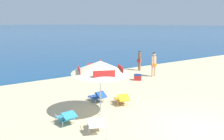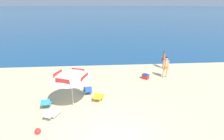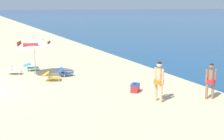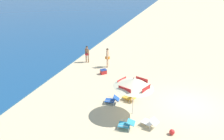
% 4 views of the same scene
% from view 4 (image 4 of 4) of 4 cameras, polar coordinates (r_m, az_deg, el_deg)
% --- Properties ---
extents(ground_plane, '(800.00, 800.00, 0.00)m').
position_cam_4_polar(ground_plane, '(15.72, 17.93, -7.88)').
color(ground_plane, '#D1BA8E').
extents(beach_umbrella_striped_main, '(2.78, 2.81, 2.35)m').
position_cam_4_polar(beach_umbrella_striped_main, '(13.11, 5.30, -3.14)').
color(beach_umbrella_striped_main, silver).
rests_on(beach_umbrella_striped_main, ground).
extents(lounge_chair_under_umbrella, '(0.84, 1.02, 0.52)m').
position_cam_4_polar(lounge_chair_under_umbrella, '(12.98, 9.22, -12.38)').
color(lounge_chair_under_umbrella, white).
rests_on(lounge_chair_under_umbrella, ground).
extents(lounge_chair_beside_umbrella, '(0.77, 1.01, 0.53)m').
position_cam_4_polar(lounge_chair_beside_umbrella, '(15.30, 4.34, -6.49)').
color(lounge_chair_beside_umbrella, gold).
rests_on(lounge_chair_beside_umbrella, ground).
extents(lounge_chair_facing_sea, '(0.64, 0.95, 0.53)m').
position_cam_4_polar(lounge_chair_facing_sea, '(14.91, 0.02, -7.24)').
color(lounge_chair_facing_sea, '#1E4799').
rests_on(lounge_chair_facing_sea, ground).
extents(lounge_chair_spare_folded, '(0.61, 0.90, 0.50)m').
position_cam_4_polar(lounge_chair_spare_folded, '(12.68, 3.57, -12.99)').
color(lounge_chair_spare_folded, teal).
rests_on(lounge_chair_spare_folded, ground).
extents(person_standing_near_shore, '(0.51, 0.42, 1.72)m').
position_cam_4_polar(person_standing_near_shore, '(20.60, -1.11, 3.37)').
color(person_standing_near_shore, '#D8A87F').
rests_on(person_standing_near_shore, ground).
extents(person_standing_beside, '(0.39, 0.45, 1.58)m').
position_cam_4_polar(person_standing_beside, '(21.95, -6.11, 4.18)').
color(person_standing_beside, '#8C6042').
rests_on(person_standing_beside, ground).
extents(cooler_box, '(0.60, 0.59, 0.43)m').
position_cam_4_polar(cooler_box, '(19.35, -2.10, -0.40)').
color(cooler_box, red).
rests_on(cooler_box, ground).
extents(beach_ball, '(0.28, 0.28, 0.28)m').
position_cam_4_polar(beach_ball, '(12.70, 14.43, -14.43)').
color(beach_ball, red).
rests_on(beach_ball, ground).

